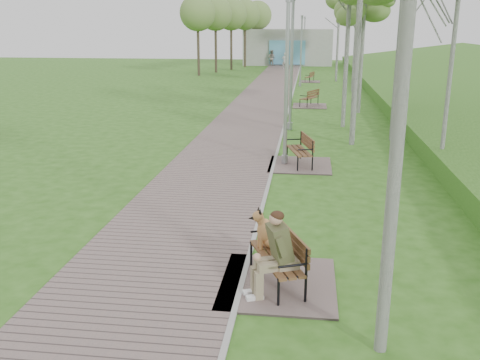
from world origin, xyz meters
name	(u,v)px	position (x,y,z in m)	size (l,w,h in m)	color
ground	(262,209)	(0.00, 0.00, 0.00)	(120.00, 120.00, 0.00)	#2B5B16
walkway	(264,97)	(-1.75, 21.50, 0.02)	(3.50, 67.00, 0.04)	#75625E
kerb	(292,98)	(0.00, 21.50, 0.03)	(0.10, 67.00, 0.05)	#999993
building_north	(288,47)	(-1.50, 50.97, 1.99)	(10.00, 5.20, 4.00)	#9E9E99
bench_main	(273,259)	(0.56, -4.09, 0.51)	(2.06, 2.29, 1.79)	#75625E
bench_second	(299,159)	(0.84, 4.52, 0.24)	(2.05, 2.27, 1.26)	#75625E
bench_third	(309,102)	(1.11, 18.07, 0.22)	(1.91, 2.13, 1.18)	#75625E
bench_far	(310,80)	(1.09, 31.69, 0.18)	(1.63, 1.81, 1.00)	#75625E
lamp_post_near	(286,88)	(0.35, 4.63, 2.55)	(0.21, 0.21, 5.45)	#979A9F
lamp_post_second	(291,69)	(0.29, 10.80, 2.68)	(0.22, 0.22, 5.74)	#979A9F
lamp_post_third	(301,54)	(0.39, 28.26, 2.41)	(0.20, 0.20, 5.16)	#979A9F
lamp_post_far	(304,43)	(0.36, 49.27, 2.50)	(0.21, 0.21, 5.35)	#979A9F
pedestrian_near	(285,61)	(-1.50, 43.87, 0.86)	(0.63, 0.41, 1.72)	silver
pedestrian_far	(272,58)	(-3.20, 48.04, 0.89)	(0.87, 0.68, 1.79)	gray
birch_far_b	(340,5)	(3.25, 32.36, 6.00)	(2.31, 2.31, 7.64)	silver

